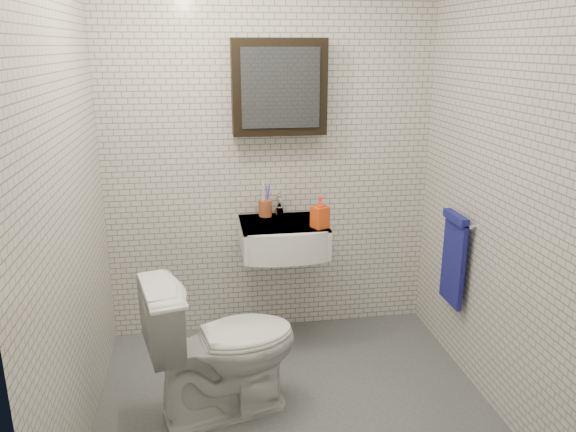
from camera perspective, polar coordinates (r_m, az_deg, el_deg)
The scene contains 9 objects.
ground at distance 3.33m, azimuth 0.69°, elevation -18.85°, with size 2.20×2.00×0.01m, color #4C4F54.
room_shell at distance 2.75m, azimuth 0.80°, elevation 6.73°, with size 2.22×2.02×2.51m.
washbasin at distance 3.64m, azimuth -0.41°, elevation -2.27°, with size 0.55×0.50×0.20m.
faucet at distance 3.77m, azimuth -0.86°, elevation 1.01°, with size 0.06×0.20×0.15m.
mirror_cabinet at distance 3.63m, azimuth -0.91°, elevation 12.94°, with size 0.60×0.15×0.60m.
towel_rail at distance 3.58m, azimuth 16.50°, elevation -3.84°, with size 0.09×0.30×0.58m.
toothbrush_cup at distance 3.77m, azimuth -2.32°, elevation 0.89°, with size 0.11×0.11×0.24m.
soap_bottle at distance 3.52m, azimuth 3.28°, elevation 0.41°, with size 0.09×0.09×0.21m, color #F55419.
toilet at distance 3.12m, azimuth -6.63°, elevation -12.87°, with size 0.46×0.80×0.82m, color white.
Camera 1 is at (-0.46, -2.66, 1.95)m, focal length 35.00 mm.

